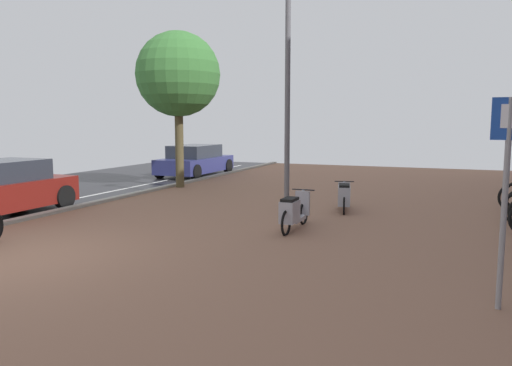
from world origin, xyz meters
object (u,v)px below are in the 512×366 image
(parked_car_far, at_px, (195,161))
(parking_sign, at_px, (506,181))
(scooter_mid, at_px, (293,212))
(street_tree, at_px, (178,75))
(scooter_near, at_px, (344,196))
(lamp_post, at_px, (288,80))

(parked_car_far, height_order, parking_sign, parking_sign)
(scooter_mid, distance_m, street_tree, 8.58)
(scooter_near, relative_size, street_tree, 0.32)
(scooter_near, relative_size, parked_car_far, 0.42)
(parked_car_far, bearing_deg, parking_sign, -48.14)
(scooter_mid, height_order, parking_sign, parking_sign)
(lamp_post, height_order, street_tree, lamp_post)
(parked_car_far, distance_m, lamp_post, 9.26)
(scooter_mid, relative_size, parked_car_far, 0.43)
(scooter_mid, bearing_deg, street_tree, 138.07)
(street_tree, bearing_deg, parking_sign, -41.89)
(parked_car_far, distance_m, street_tree, 5.06)
(lamp_post, bearing_deg, scooter_mid, -68.87)
(parking_sign, height_order, lamp_post, lamp_post)
(lamp_post, distance_m, street_tree, 5.57)
(scooter_mid, distance_m, lamp_post, 4.03)
(scooter_mid, bearing_deg, parking_sign, -41.82)
(parking_sign, xyz_separation_m, street_tree, (-9.51, 8.53, 2.31))
(parking_sign, distance_m, lamp_post, 7.67)
(scooter_mid, xyz_separation_m, parked_car_far, (-7.20, 8.84, 0.23))
(scooter_near, distance_m, lamp_post, 3.34)
(parked_car_far, height_order, lamp_post, lamp_post)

